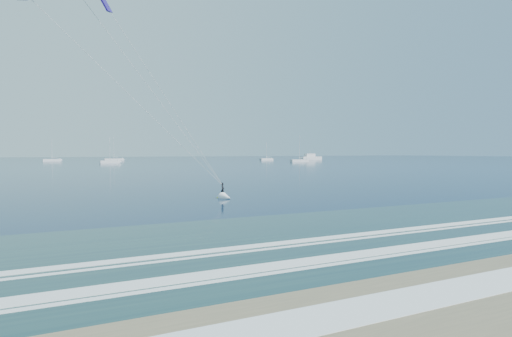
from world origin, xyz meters
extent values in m
cube|color=#1E423F|center=(0.00, 8.00, 0.01)|extent=(600.00, 22.00, 0.03)
cube|color=white|center=(0.00, 5.50, 0.04)|extent=(600.00, 1.10, 0.07)
cube|color=white|center=(0.00, 9.50, 0.04)|extent=(600.00, 0.70, 0.07)
cube|color=#B5E11A|center=(-3.95, 33.35, 0.04)|extent=(1.24, 0.40, 0.07)
imported|color=black|center=(-3.95, 33.35, 0.83)|extent=(0.62, 0.66, 1.52)
cone|color=white|center=(-4.10, 32.05, 0.08)|extent=(1.31, 1.74, 1.10)
cube|color=silver|center=(136.91, 218.41, 1.00)|extent=(13.61, 3.63, 2.00)
cube|color=silver|center=(135.91, 218.41, 2.90)|extent=(6.35, 2.90, 1.81)
cylinder|color=silver|center=(135.91, 218.41, 4.81)|extent=(0.16, 0.16, 2.00)
cube|color=silver|center=(-6.21, 241.73, 0.60)|extent=(8.50, 2.40, 1.20)
cylinder|color=silver|center=(-6.21, 241.73, 6.35)|extent=(0.18, 0.18, 10.29)
cylinder|color=silver|center=(-5.01, 241.73, 2.00)|extent=(2.60, 0.12, 0.12)
cube|color=silver|center=(12.28, 186.83, 0.60)|extent=(8.01, 2.40, 1.20)
cylinder|color=silver|center=(12.28, 186.83, 6.20)|extent=(0.18, 0.18, 10.01)
cylinder|color=silver|center=(13.48, 186.83, 2.00)|extent=(2.60, 0.12, 0.12)
cube|color=silver|center=(25.19, 246.39, 0.60)|extent=(10.21, 2.40, 1.20)
cylinder|color=silver|center=(25.19, 246.39, 7.44)|extent=(0.18, 0.18, 12.48)
cylinder|color=silver|center=(26.39, 246.39, 2.00)|extent=(2.60, 0.12, 0.12)
cube|color=silver|center=(103.53, 214.68, 0.60)|extent=(7.68, 2.40, 1.20)
cylinder|color=silver|center=(103.53, 214.68, 5.91)|extent=(0.18, 0.18, 9.42)
cylinder|color=silver|center=(104.73, 214.68, 2.00)|extent=(2.60, 0.12, 0.12)
cube|color=silver|center=(98.55, 173.38, 0.60)|extent=(9.44, 2.40, 1.20)
cylinder|color=silver|center=(98.55, 173.38, 6.95)|extent=(0.18, 0.18, 11.49)
cylinder|color=silver|center=(99.75, 173.38, 2.00)|extent=(2.60, 0.12, 0.12)
camera|label=1|loc=(-23.56, -10.96, 4.87)|focal=32.00mm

